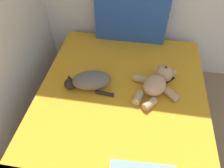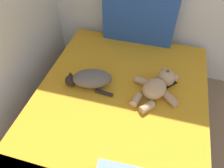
% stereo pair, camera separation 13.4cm
% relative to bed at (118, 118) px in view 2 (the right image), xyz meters
% --- Properties ---
extents(bed, '(1.51, 1.95, 0.49)m').
position_rel_bed_xyz_m(bed, '(0.00, 0.00, 0.00)').
color(bed, '#9E7A56').
rests_on(bed, ground_plane).
extents(patterned_cushion, '(0.74, 0.12, 0.53)m').
position_rel_bed_xyz_m(patterned_cushion, '(-0.02, 0.89, 0.51)').
color(patterned_cushion, '#264C99').
rests_on(patterned_cushion, bed).
extents(cat, '(0.44, 0.27, 0.15)m').
position_rel_bed_xyz_m(cat, '(-0.29, 0.12, 0.32)').
color(cat, '#59514C').
rests_on(cat, bed).
extents(teddy_bear, '(0.41, 0.50, 0.16)m').
position_rel_bed_xyz_m(teddy_bear, '(0.29, 0.19, 0.32)').
color(teddy_bear, tan).
rests_on(teddy_bear, bed).
extents(cell_phone, '(0.15, 0.16, 0.01)m').
position_rel_bed_xyz_m(cell_phone, '(0.38, 0.31, 0.25)').
color(cell_phone, black).
rests_on(cell_phone, bed).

